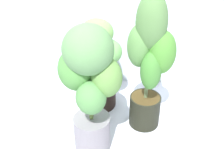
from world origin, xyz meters
TOP-DOWN VIEW (x-y plane):
  - potted_plant_center at (0.04, 0.12)m, footprint 0.38×0.35m
  - potted_plant_back_right at (0.37, 0.34)m, footprint 0.33×0.24m
  - potted_plant_back_center at (0.05, 0.54)m, footprint 0.38×0.29m

SIDE VIEW (x-z plane):
  - potted_plant_back_center at x=0.05m, z-range 0.01..0.66m
  - potted_plant_back_right at x=0.37m, z-range 0.03..0.90m
  - potted_plant_center at x=0.04m, z-range 0.08..0.85m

